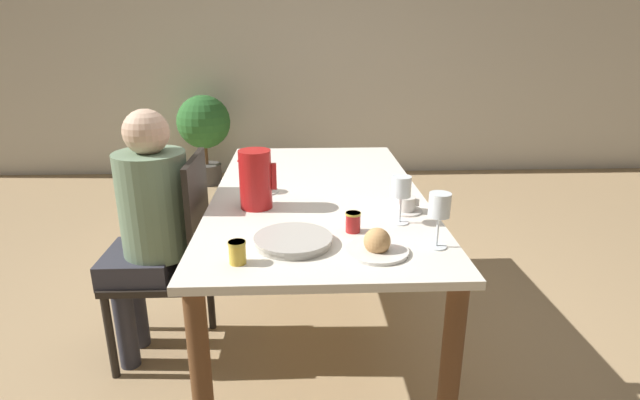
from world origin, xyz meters
The scene contains 15 objects.
ground_plane centered at (0.00, 0.00, 0.00)m, with size 20.00×20.00×0.00m, color tan.
wall_back centered at (0.00, 3.06, 1.30)m, with size 10.00×0.06×2.60m.
dining_table centered at (0.00, 0.00, 0.66)m, with size 0.94×1.76×0.76m.
chair_person_side centered at (-0.65, -0.10, 0.50)m, with size 0.42×0.42×0.96m.
person_seated centered at (-0.74, -0.12, 0.69)m, with size 0.39×0.41×1.17m.
red_pitcher centered at (-0.26, -0.20, 0.89)m, with size 0.16×0.13×0.24m.
wine_glass_water centered at (0.38, -0.63, 0.91)m, with size 0.07×0.07×0.19m.
wine_glass_juice centered at (0.30, -0.40, 0.90)m, with size 0.07×0.07×0.19m.
teacup_near_person centered at (0.35, -0.28, 0.79)m, with size 0.14×0.14×0.06m.
teacup_across centered at (-0.25, 0.01, 0.79)m, with size 0.14×0.14×0.06m.
serving_tray centered at (-0.11, -0.59, 0.78)m, with size 0.27×0.27×0.03m.
bread_plate centered at (0.17, -0.67, 0.79)m, with size 0.21×0.21×0.09m.
jam_jar_amber centered at (-0.28, -0.73, 0.81)m, with size 0.06×0.06×0.07m.
jam_jar_red centered at (0.11, -0.48, 0.81)m, with size 0.06×0.06×0.07m.
potted_plant centered at (-1.01, 2.66, 0.57)m, with size 0.51×0.51×0.88m.
Camera 1 is at (-0.08, -2.18, 1.48)m, focal length 28.00 mm.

